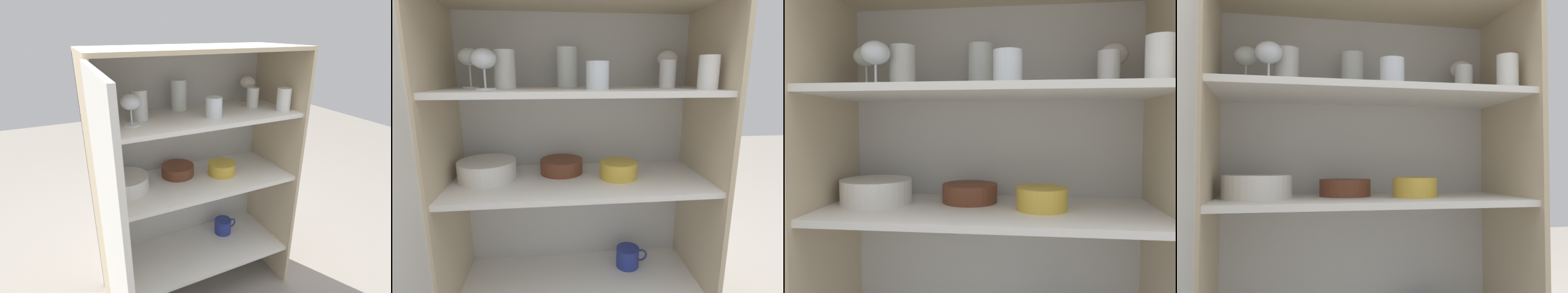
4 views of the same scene
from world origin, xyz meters
TOP-DOWN VIEW (x-y plane):
  - cupboard_back_panel at (0.00, 0.40)m, footprint 0.98×0.02m
  - cupboard_side_left at (-0.48, 0.20)m, footprint 0.02×0.43m
  - cupboard_side_right at (0.48, 0.20)m, footprint 0.02×0.43m
  - shelf_board_middle at (0.00, 0.20)m, footprint 0.95×0.39m
  - shelf_board_upper at (0.00, 0.20)m, footprint 0.95×0.39m
  - tumbler_glass_0 at (-0.26, 0.23)m, footprint 0.08×0.08m
  - tumbler_glass_1 at (-0.04, 0.31)m, footprint 0.08×0.08m
  - tumbler_glass_2 at (0.33, 0.21)m, footprint 0.06×0.06m
  - tumbler_glass_3 at (0.42, 0.08)m, footprint 0.07×0.07m
  - tumbler_glass_4 at (0.05, 0.12)m, footprint 0.08×0.08m
  - wine_glass_0 at (-0.31, 0.16)m, footprint 0.08×0.08m
  - wine_glass_1 at (0.36, 0.31)m, footprint 0.08×0.08m
  - wine_glass_2 at (-0.39, 0.26)m, footprint 0.08×0.08m
  - plate_stack_white at (-0.35, 0.23)m, footprint 0.21×0.21m
  - mixing_bowl_large at (-0.07, 0.28)m, footprint 0.17×0.17m
  - serving_bowl_small at (0.15, 0.19)m, footprint 0.14×0.14m

SIDE VIEW (x-z plane):
  - cupboard_back_panel at x=0.00m, z-range 0.00..1.31m
  - cupboard_side_left at x=-0.48m, z-range 0.00..1.31m
  - cupboard_side_right at x=0.48m, z-range 0.00..1.31m
  - shelf_board_middle at x=0.00m, z-range 0.67..0.69m
  - mixing_bowl_large at x=-0.07m, z-range 0.69..0.75m
  - serving_bowl_small at x=0.15m, z-range 0.69..0.75m
  - plate_stack_white at x=-0.35m, z-range 0.69..0.76m
  - shelf_board_upper at x=0.00m, z-range 1.00..1.02m
  - tumbler_glass_4 at x=0.05m, z-range 1.02..1.12m
  - tumbler_glass_2 at x=0.33m, z-range 1.02..1.12m
  - tumbler_glass_3 at x=0.42m, z-range 1.02..1.14m
  - tumbler_glass_0 at x=-0.26m, z-range 1.02..1.16m
  - tumbler_glass_1 at x=-0.04m, z-range 1.02..1.17m
  - wine_glass_0 at x=-0.31m, z-range 1.05..1.18m
  - wine_glass_1 at x=0.36m, z-range 1.05..1.20m
  - wine_glass_2 at x=-0.39m, z-range 1.06..1.20m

